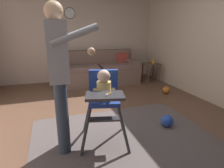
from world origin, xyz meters
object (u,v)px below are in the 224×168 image
object	(u,v)px
toy_ball	(166,90)
wall_clock	(70,13)
couch	(98,71)
toy_ball_second	(167,121)
high_chair	(104,93)
sippy_cup	(153,61)
side_table	(151,68)
adult_standing	(59,73)

from	to	relation	value
toy_ball	wall_clock	xyz separation A→B (m)	(-1.85, 1.83, 1.73)
couch	toy_ball_second	size ratio (longest dim) A/B	11.54
toy_ball_second	high_chair	bearing A→B (deg)	-175.69
wall_clock	toy_ball	bearing A→B (deg)	-44.64
toy_ball	toy_ball_second	bearing A→B (deg)	-123.64
sippy_cup	toy_ball	bearing A→B (deg)	-101.62
high_chair	sippy_cup	xyz separation A→B (m)	(2.06, 2.37, -0.08)
toy_ball_second	wall_clock	bearing A→B (deg)	107.38
couch	toy_ball_second	xyz separation A→B (m)	(0.37, -2.66, -0.24)
toy_ball_second	side_table	xyz separation A→B (m)	(1.02, 2.30, 0.29)
sippy_cup	couch	bearing A→B (deg)	165.75
toy_ball_second	toy_ball	bearing A→B (deg)	56.36
couch	sippy_cup	world-z (taller)	couch
high_chair	toy_ball_second	distance (m)	1.14
toy_ball_second	couch	bearing A→B (deg)	97.85
adult_standing	sippy_cup	bearing A→B (deg)	42.83
couch	side_table	world-z (taller)	couch
couch	adult_standing	size ratio (longest dim) A/B	1.27
toy_ball	wall_clock	world-z (taller)	wall_clock
adult_standing	sippy_cup	xyz separation A→B (m)	(2.56, 2.37, -0.37)
sippy_cup	side_table	bearing A→B (deg)	-180.00
couch	adult_standing	world-z (taller)	adult_standing
wall_clock	toy_ball_second	bearing A→B (deg)	-72.62
toy_ball_second	wall_clock	distance (m)	3.71
couch	high_chair	bearing A→B (deg)	-12.79
adult_standing	toy_ball	world-z (taller)	adult_standing
couch	toy_ball_second	distance (m)	2.70
couch	high_chair	xyz separation A→B (m)	(-0.62, -2.74, 0.32)
side_table	wall_clock	world-z (taller)	wall_clock
couch	wall_clock	bearing A→B (deg)	-127.77
adult_standing	toy_ball_second	bearing A→B (deg)	2.81
toy_ball	side_table	world-z (taller)	side_table
toy_ball	sippy_cup	bearing A→B (deg)	78.38
toy_ball_second	adult_standing	bearing A→B (deg)	-177.27
sippy_cup	wall_clock	world-z (taller)	wall_clock
high_chair	adult_standing	size ratio (longest dim) A/B	0.57
adult_standing	wall_clock	distance (m)	3.36
toy_ball	sippy_cup	world-z (taller)	sippy_cup
toy_ball_second	sippy_cup	size ratio (longest dim) A/B	1.82
adult_standing	side_table	size ratio (longest dim) A/B	3.19
couch	toy_ball	size ratio (longest dim) A/B	12.80
couch	side_table	distance (m)	1.44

